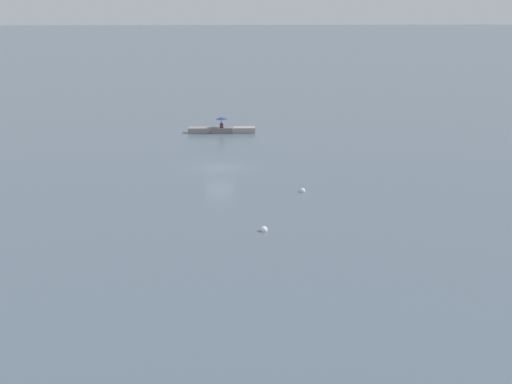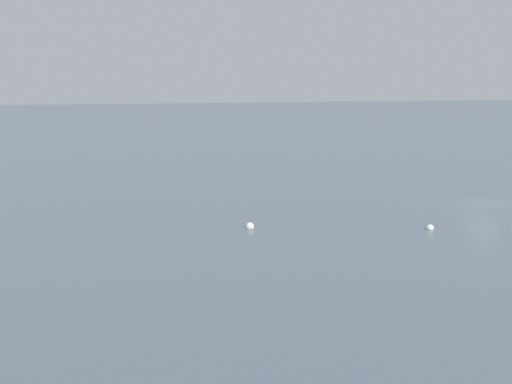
# 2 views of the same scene
# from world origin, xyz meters

# --- Properties ---
(ground_plane) EXTENTS (500.00, 500.00, 0.00)m
(ground_plane) POSITION_xyz_m (0.00, 0.00, 0.00)
(ground_plane) COLOR slate
(seawall_pier) EXTENTS (8.13, 1.44, 0.65)m
(seawall_pier) POSITION_xyz_m (0.00, -18.21, 0.33)
(seawall_pier) COLOR gray
(seawall_pier) RESTS_ON ground_plane
(person_seated_maroon_left) EXTENTS (0.45, 0.64, 0.73)m
(person_seated_maroon_left) POSITION_xyz_m (0.01, -18.06, 0.91)
(person_seated_maroon_left) COLOR #1E2333
(person_seated_maroon_left) RESTS_ON seawall_pier
(umbrella_open_navy) EXTENTS (1.37, 1.37, 1.30)m
(umbrella_open_navy) POSITION_xyz_m (0.02, -18.21, 1.77)
(umbrella_open_navy) COLOR black
(umbrella_open_navy) RESTS_ON seawall_pier
(mooring_buoy_mid) EXTENTS (0.49, 0.49, 0.49)m
(mooring_buoy_mid) POSITION_xyz_m (-7.43, 9.21, 0.09)
(mooring_buoy_mid) COLOR white
(mooring_buoy_mid) RESTS_ON ground_plane
(mooring_buoy_far) EXTENTS (0.56, 0.56, 0.56)m
(mooring_buoy_far) POSITION_xyz_m (-3.60, 20.09, 0.10)
(mooring_buoy_far) COLOR white
(mooring_buoy_far) RESTS_ON ground_plane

